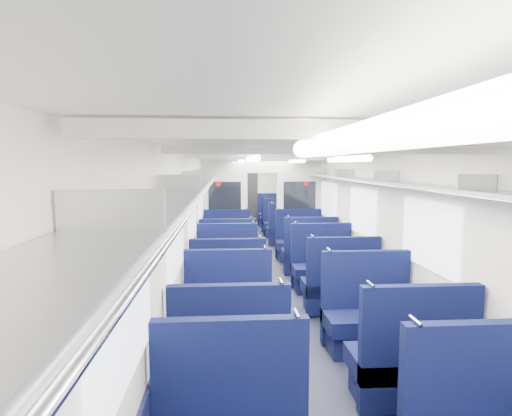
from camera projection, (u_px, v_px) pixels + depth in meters
floor at (274, 288)px, 7.61m from camera, size 2.80×18.00×0.01m
ceiling at (275, 156)px, 7.37m from camera, size 2.80×18.00×0.01m
wall_left at (194, 223)px, 7.39m from camera, size 0.02×18.00×2.35m
dado_left at (196, 270)px, 7.48m from camera, size 0.03×17.90×0.70m
wall_right at (352, 222)px, 7.59m from camera, size 0.02×18.00×2.35m
dado_right at (350, 267)px, 7.68m from camera, size 0.03×17.90×0.70m
wall_far at (248, 191)px, 16.42m from camera, size 2.80×0.02×2.35m
luggage_rack_left at (205, 177)px, 7.33m from camera, size 0.36×17.40×0.18m
luggage_rack_right at (343, 177)px, 7.50m from camera, size 0.36×17.40×0.18m
windows at (278, 212)px, 7.02m from camera, size 2.78×15.60×0.75m
ceiling_fittings at (276, 159)px, 7.12m from camera, size 2.70×16.06×0.11m
end_door at (248, 196)px, 16.38m from camera, size 0.75×0.06×2.00m
bulkhead at (262, 206)px, 9.97m from camera, size 2.80×0.10×2.35m
seat_8 at (229, 364)px, 3.91m from camera, size 1.07×0.59×1.20m
seat_9 at (411, 365)px, 3.89m from camera, size 1.07×0.59×1.20m
seat_10 at (229, 317)px, 5.13m from camera, size 1.07×0.59×1.20m
seat_11 at (369, 319)px, 5.05m from camera, size 1.07×0.59×1.20m
seat_12 at (228, 291)px, 6.17m from camera, size 1.07×0.59×1.20m
seat_13 at (340, 288)px, 6.31m from camera, size 1.07×0.59×1.20m
seat_14 at (228, 270)px, 7.41m from camera, size 1.07×0.59×1.20m
seat_15 at (323, 269)px, 7.44m from camera, size 1.07×0.59×1.20m
seat_16 at (227, 258)px, 8.33m from camera, size 1.07×0.59×1.20m
seat_17 at (309, 255)px, 8.61m from camera, size 1.07×0.59×1.20m
seat_18 at (227, 245)px, 9.69m from camera, size 1.07×0.59×1.20m
seat_19 at (299, 244)px, 9.80m from camera, size 1.07×0.59×1.20m
seat_20 at (227, 232)px, 11.50m from camera, size 1.07×0.59×1.20m
seat_21 at (287, 231)px, 11.66m from camera, size 1.07×0.59×1.20m
seat_22 at (227, 226)px, 12.77m from camera, size 1.07×0.59×1.20m
seat_23 at (281, 225)px, 12.92m from camera, size 1.07×0.59×1.20m
seat_24 at (227, 220)px, 13.94m from camera, size 1.07×0.59×1.20m
seat_25 at (277, 221)px, 13.90m from camera, size 1.07×0.59×1.20m
seat_26 at (226, 216)px, 15.12m from camera, size 1.07×0.59×1.20m
seat_27 at (273, 216)px, 15.22m from camera, size 1.07×0.59×1.20m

